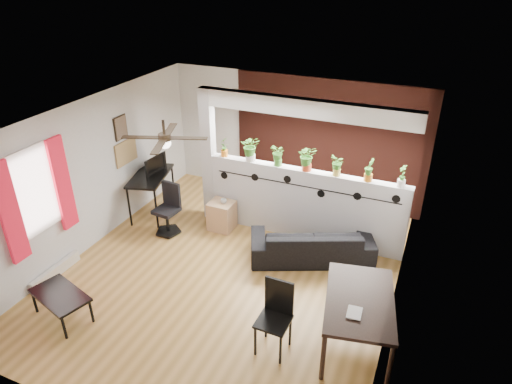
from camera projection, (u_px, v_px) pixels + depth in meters
name	position (u px, v px, depth m)	size (l,w,h in m)	color
room_shell	(226.00, 203.00, 6.94)	(6.30, 7.10, 2.90)	olive
partition_wall	(304.00, 204.00, 8.18)	(3.60, 0.18, 1.35)	#BCBCC1
ceiling_header	(310.00, 108.00, 7.36)	(3.60, 0.18, 0.30)	white
pier_column	(209.00, 156.00, 8.55)	(0.22, 0.20, 2.60)	#BCBCC1
brick_panel	(328.00, 144.00, 9.09)	(3.90, 0.05, 2.60)	#93372A
vine_decal	(304.00, 186.00, 7.91)	(3.31, 0.01, 0.30)	black
window_assembly	(35.00, 194.00, 6.75)	(0.09, 1.30, 1.55)	white
baseboard_heater	(56.00, 271.00, 7.40)	(0.08, 1.00, 0.18)	silver
corkboard	(126.00, 152.00, 8.59)	(0.03, 0.60, 0.45)	olive
framed_art	(121.00, 128.00, 8.31)	(0.03, 0.34, 0.44)	#8C7259
ceiling_fan	(165.00, 139.00, 6.51)	(1.19, 1.19, 0.43)	black
potted_plant_0	(224.00, 146.00, 8.32)	(0.19, 0.21, 0.37)	orange
potted_plant_1	(250.00, 148.00, 8.12)	(0.31, 0.28, 0.48)	silver
potted_plant_2	(278.00, 154.00, 7.95)	(0.25, 0.24, 0.40)	#468E33
potted_plant_3	(307.00, 157.00, 7.76)	(0.29, 0.27, 0.46)	#C33F1F
potted_plant_4	(337.00, 165.00, 7.59)	(0.21, 0.23, 0.37)	gold
potted_plant_5	(369.00, 169.00, 7.41)	(0.20, 0.23, 0.40)	orange
potted_plant_6	(402.00, 175.00, 7.23)	(0.20, 0.22, 0.38)	silver
sofa	(312.00, 243.00, 7.77)	(1.97, 0.78, 0.58)	black
cube_shelf	(222.00, 216.00, 8.61)	(0.46, 0.40, 0.56)	tan
cup	(224.00, 201.00, 8.44)	(0.11, 0.11, 0.09)	gray
computer_desk	(150.00, 179.00, 8.92)	(0.90, 1.29, 0.84)	black
monitor	(154.00, 167.00, 8.96)	(0.06, 0.34, 0.19)	black
office_chair	(169.00, 212.00, 8.43)	(0.50, 0.50, 0.97)	black
dining_table	(359.00, 304.00, 5.83)	(1.11, 1.55, 0.77)	black
book	(347.00, 311.00, 5.58)	(0.18, 0.24, 0.02)	gray
folding_chair	(276.00, 310.00, 5.85)	(0.43, 0.43, 1.02)	black
coffee_table	(60.00, 297.00, 6.44)	(1.00, 0.73, 0.42)	black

